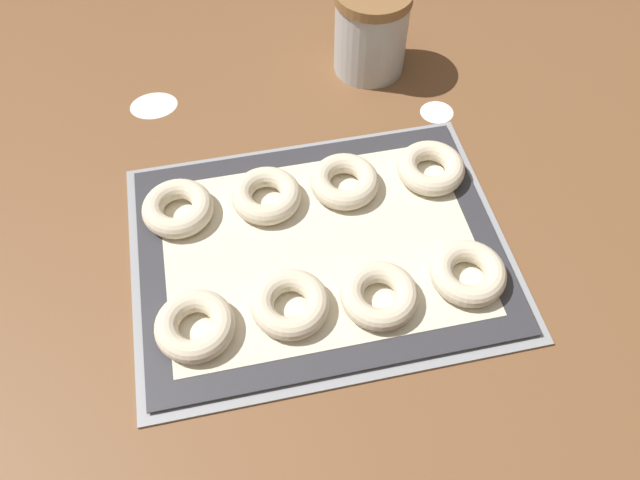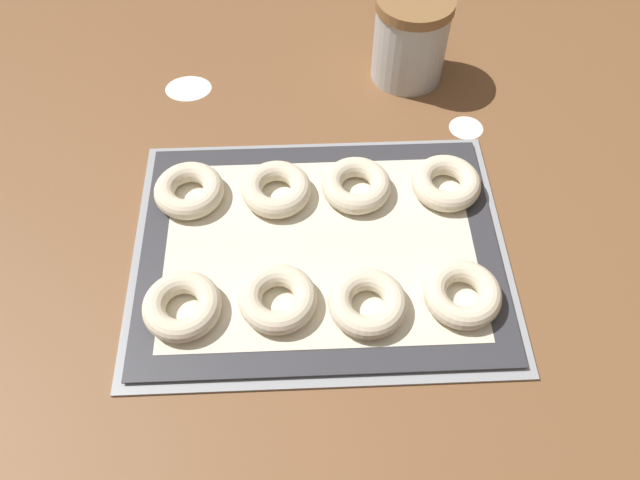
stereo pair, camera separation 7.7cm
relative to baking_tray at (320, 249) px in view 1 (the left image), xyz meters
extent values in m
plane|color=brown|center=(0.02, -0.01, 0.00)|extent=(2.80, 2.80, 0.00)
cube|color=#93969B|center=(0.00, 0.00, 0.00)|extent=(0.49, 0.38, 0.01)
cube|color=#333338|center=(0.00, 0.00, 0.01)|extent=(0.46, 0.35, 0.00)
cube|color=beige|center=(0.00, 0.00, 0.01)|extent=(0.40, 0.29, 0.00)
torus|color=beige|center=(-0.17, -0.09, 0.02)|extent=(0.09, 0.09, 0.03)
torus|color=beige|center=(-0.05, -0.08, 0.02)|extent=(0.09, 0.09, 0.03)
torus|color=beige|center=(0.05, -0.09, 0.02)|extent=(0.09, 0.09, 0.03)
torus|color=beige|center=(0.17, -0.09, 0.02)|extent=(0.09, 0.09, 0.03)
torus|color=beige|center=(-0.17, 0.09, 0.02)|extent=(0.09, 0.09, 0.03)
torus|color=beige|center=(-0.06, 0.09, 0.02)|extent=(0.09, 0.09, 0.03)
torus|color=beige|center=(0.05, 0.09, 0.02)|extent=(0.09, 0.09, 0.03)
torus|color=beige|center=(0.18, 0.09, 0.02)|extent=(0.09, 0.09, 0.03)
cylinder|color=silver|center=(0.15, 0.34, 0.06)|extent=(0.11, 0.11, 0.12)
ellipsoid|color=white|center=(0.23, 0.22, 0.00)|extent=(0.05, 0.05, 0.00)
ellipsoid|color=white|center=(-0.20, 0.32, 0.00)|extent=(0.07, 0.06, 0.00)
camera|label=1|loc=(-0.09, -0.45, 0.67)|focal=35.00mm
camera|label=2|loc=(-0.02, -0.46, 0.67)|focal=35.00mm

